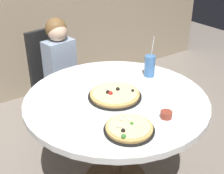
{
  "coord_description": "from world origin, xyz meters",
  "views": [
    {
      "loc": [
        -0.97,
        -1.38,
        1.71
      ],
      "look_at": [
        0.0,
        0.05,
        0.8
      ],
      "focal_mm": 47.33,
      "sensor_mm": 36.0,
      "label": 1
    }
  ],
  "objects": [
    {
      "name": "plate_small",
      "position": [
        -0.33,
        0.07,
        0.76
      ],
      "size": [
        0.18,
        0.18,
        0.01
      ],
      "primitive_type": "cylinder",
      "color": "white",
      "rests_on": "dining_table"
    },
    {
      "name": "chair_wooden",
      "position": [
        -0.02,
        0.98,
        0.53
      ],
      "size": [
        0.46,
        0.46,
        0.95
      ],
      "color": "black",
      "rests_on": "ground_plane"
    },
    {
      "name": "dining_table",
      "position": [
        0.0,
        0.0,
        0.65
      ],
      "size": [
        1.21,
        1.21,
        0.75
      ],
      "color": "white",
      "rests_on": "ground_plane"
    },
    {
      "name": "soda_cup",
      "position": [
        0.39,
        0.12,
        0.83
      ],
      "size": [
        0.08,
        0.08,
        0.31
      ],
      "color": "#3F72B2",
      "rests_on": "dining_table"
    },
    {
      "name": "pizza_cheese",
      "position": [
        -0.16,
        -0.35,
        0.77
      ],
      "size": [
        0.28,
        0.28,
        0.05
      ],
      "color": "black",
      "rests_on": "dining_table"
    },
    {
      "name": "pizza_veggie",
      "position": [
        -0.01,
        0.0,
        0.77
      ],
      "size": [
        0.35,
        0.35,
        0.05
      ],
      "color": "black",
      "rests_on": "dining_table"
    },
    {
      "name": "sauce_bowl",
      "position": [
        0.1,
        -0.37,
        0.77
      ],
      "size": [
        0.07,
        0.07,
        0.04
      ],
      "primitive_type": "cylinder",
      "color": "brown",
      "rests_on": "dining_table"
    },
    {
      "name": "diner_child",
      "position": [
        0.01,
        0.8,
        0.48
      ],
      "size": [
        0.31,
        0.43,
        1.08
      ],
      "color": "#3F4766",
      "rests_on": "ground_plane"
    }
  ]
}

